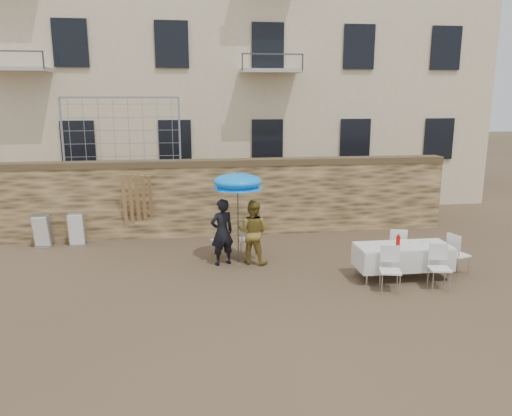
{
  "coord_description": "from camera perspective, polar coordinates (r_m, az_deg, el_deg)",
  "views": [
    {
      "loc": [
        -1.21,
        -9.41,
        4.03
      ],
      "look_at": [
        0.4,
        2.2,
        1.4
      ],
      "focal_mm": 35.0,
      "sensor_mm": 36.0,
      "label": 1
    }
  ],
  "objects": [
    {
      "name": "table_chair_front_right",
      "position": [
        11.34,
        20.27,
        -6.41
      ],
      "size": [
        0.55,
        0.55,
        0.96
      ],
      "primitive_type": null,
      "rotation": [
        0.0,
        0.0,
        -0.17
      ],
      "color": "white",
      "rests_on": "ground"
    },
    {
      "name": "apartment_building",
      "position": [
        21.72,
        -4.96,
        21.79
      ],
      "size": [
        20.0,
        8.0,
        15.0
      ],
      "primitive_type": "cube",
      "color": "beige",
      "rests_on": "ground"
    },
    {
      "name": "table_chair_side",
      "position": [
        12.48,
        22.12,
        -4.85
      ],
      "size": [
        0.6,
        0.6,
        0.96
      ],
      "primitive_type": null,
      "rotation": [
        0.0,
        0.0,
        1.86
      ],
      "color": "white",
      "rests_on": "ground"
    },
    {
      "name": "table_chair_back",
      "position": [
        12.54,
        15.76,
        -4.29
      ],
      "size": [
        0.58,
        0.58,
        0.96
      ],
      "primitive_type": null,
      "rotation": [
        0.0,
        0.0,
        2.9
      ],
      "color": "white",
      "rests_on": "ground"
    },
    {
      "name": "chain_link_fence",
      "position": [
        14.55,
        -15.12,
        8.55
      ],
      "size": [
        3.2,
        0.06,
        1.8
      ],
      "primitive_type": null,
      "color": "gray",
      "rests_on": "stone_wall"
    },
    {
      "name": "chair_stack_right",
      "position": [
        14.73,
        -19.69,
        -2.14
      ],
      "size": [
        0.46,
        0.4,
        0.92
      ],
      "primitive_type": null,
      "color": "white",
      "rests_on": "ground"
    },
    {
      "name": "banquet_table",
      "position": [
        11.69,
        16.48,
        -4.29
      ],
      "size": [
        2.1,
        0.85,
        0.78
      ],
      "color": "silver",
      "rests_on": "ground"
    },
    {
      "name": "man_suit",
      "position": [
        12.11,
        -3.9,
        -2.76
      ],
      "size": [
        0.7,
        0.58,
        1.64
      ],
      "primitive_type": "imported",
      "rotation": [
        0.0,
        0.0,
        3.52
      ],
      "color": "black",
      "rests_on": "ground"
    },
    {
      "name": "soda_bottle",
      "position": [
        11.43,
        15.93,
        -3.72
      ],
      "size": [
        0.09,
        0.09,
        0.26
      ],
      "primitive_type": "cylinder",
      "color": "red",
      "rests_on": "banquet_table"
    },
    {
      "name": "table_chair_front_left",
      "position": [
        10.88,
        15.11,
        -6.86
      ],
      "size": [
        0.59,
        0.59,
        0.96
      ],
      "primitive_type": null,
      "rotation": [
        0.0,
        0.0,
        -0.26
      ],
      "color": "white",
      "rests_on": "ground"
    },
    {
      "name": "wood_planks",
      "position": [
        14.42,
        -13.57,
        0.16
      ],
      "size": [
        0.7,
        0.2,
        2.0
      ],
      "primitive_type": null,
      "color": "#A37749",
      "rests_on": "ground"
    },
    {
      "name": "woman_dress",
      "position": [
        12.19,
        -0.37,
        -2.76
      ],
      "size": [
        0.96,
        0.89,
        1.58
      ],
      "primitive_type": "imported",
      "rotation": [
        0.0,
        0.0,
        2.67
      ],
      "color": "gold",
      "rests_on": "ground"
    },
    {
      "name": "chair_stack_left",
      "position": [
        14.94,
        -23.07,
        -2.21
      ],
      "size": [
        0.46,
        0.47,
        0.92
      ],
      "primitive_type": null,
      "color": "white",
      "rests_on": "ground"
    },
    {
      "name": "stone_wall",
      "position": [
        14.76,
        -3.04,
        1.18
      ],
      "size": [
        13.0,
        0.5,
        2.2
      ],
      "primitive_type": "cube",
      "color": "olive",
      "rests_on": "ground"
    },
    {
      "name": "umbrella",
      "position": [
        11.98,
        -2.1,
        2.74
      ],
      "size": [
        1.23,
        1.23,
        2.09
      ],
      "color": "#3F3F44",
      "rests_on": "ground"
    },
    {
      "name": "ground",
      "position": [
        10.31,
        -0.53,
        -10.37
      ],
      "size": [
        80.0,
        80.0,
        0.0
      ],
      "primitive_type": "plane",
      "color": "brown",
      "rests_on": "ground"
    },
    {
      "name": "couple_chair_left",
      "position": [
        12.73,
        -4.05,
        -3.59
      ],
      "size": [
        0.61,
        0.61,
        0.96
      ],
      "primitive_type": null,
      "rotation": [
        0.0,
        0.0,
        3.47
      ],
      "color": "white",
      "rests_on": "ground"
    },
    {
      "name": "couple_chair_right",
      "position": [
        12.79,
        -0.92,
        -3.47
      ],
      "size": [
        0.48,
        0.48,
        0.96
      ],
      "primitive_type": null,
      "rotation": [
        0.0,
        0.0,
        3.13
      ],
      "color": "white",
      "rests_on": "ground"
    }
  ]
}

